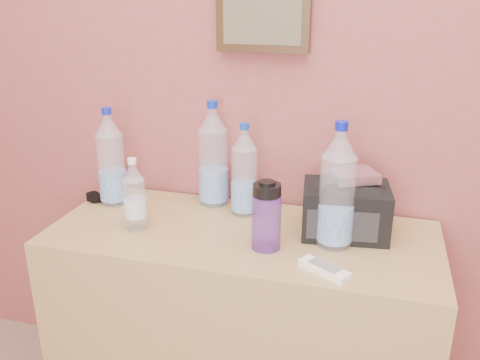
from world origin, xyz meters
name	(u,v)px	position (x,y,z in m)	size (l,w,h in m)	color
picture_frame	(263,11)	(-0.18, 1.98, 1.40)	(0.30, 0.03, 0.25)	#382311
dresser	(241,332)	(-0.18, 1.73, 0.38)	(1.21, 0.50, 0.75)	tan
pet_large_a	(111,162)	(-0.68, 1.84, 0.91)	(0.09, 0.09, 0.34)	silver
pet_large_b	(213,160)	(-0.34, 1.93, 0.92)	(0.10, 0.10, 0.37)	silver
pet_large_c	(244,175)	(-0.21, 1.87, 0.89)	(0.08, 0.08, 0.31)	silver
pet_large_d	(337,192)	(0.10, 1.73, 0.92)	(0.10, 0.10, 0.37)	silver
pet_small	(135,198)	(-0.51, 1.67, 0.86)	(0.07, 0.07, 0.23)	silver
nalgene_bottle	(266,216)	(-0.09, 1.65, 0.86)	(0.08, 0.08, 0.21)	#5E2DA2
sunglasses	(104,198)	(-0.72, 1.83, 0.77)	(0.13, 0.05, 0.03)	black
ac_remote	(324,269)	(0.09, 1.55, 0.76)	(0.14, 0.05, 0.02)	silver
toiletry_bag	(345,207)	(0.12, 1.81, 0.84)	(0.26, 0.19, 0.17)	black
foil_packet	(353,175)	(0.14, 1.82, 0.94)	(0.13, 0.11, 0.03)	silver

